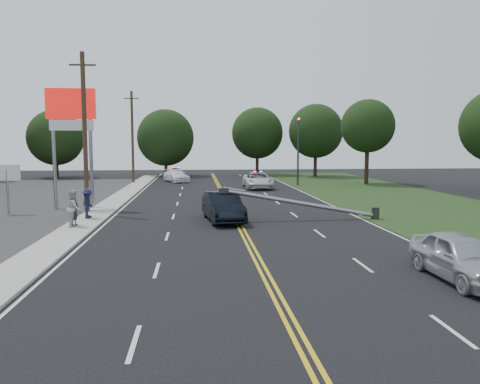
{
  "coord_description": "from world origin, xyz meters",
  "views": [
    {
      "loc": [
        -2.28,
        -18.13,
        4.43
      ],
      "look_at": [
        0.13,
        7.71,
        1.7
      ],
      "focal_mm": 35.0,
      "sensor_mm": 36.0,
      "label": 1
    }
  ],
  "objects": [
    {
      "name": "bystander_c",
      "position": [
        -8.5,
        9.08,
        0.96
      ],
      "size": [
        0.72,
        1.13,
        1.68
      ],
      "primitive_type": "imported",
      "rotation": [
        0.0,
        0.0,
        1.48
      ],
      "color": "#1A1A42",
      "rests_on": "sidewalk"
    },
    {
      "name": "tree_8",
      "position": [
        13.41,
        42.61,
        5.97
      ],
      "size": [
        7.1,
        7.1,
        9.53
      ],
      "color": "black",
      "rests_on": "ground"
    },
    {
      "name": "tree_7",
      "position": [
        6.19,
        46.74,
        5.78
      ],
      "size": [
        7.1,
        7.1,
        9.34
      ],
      "color": "black",
      "rests_on": "ground"
    },
    {
      "name": "tree_5",
      "position": [
        -20.15,
        43.77,
        5.09
      ],
      "size": [
        7.04,
        7.04,
        8.61
      ],
      "color": "black",
      "rests_on": "ground"
    },
    {
      "name": "bystander_a",
      "position": [
        -8.64,
        6.65,
        0.98
      ],
      "size": [
        0.54,
        0.7,
        1.71
      ],
      "primitive_type": "imported",
      "rotation": [
        0.0,
        0.0,
        1.35
      ],
      "color": "#27272E",
      "rests_on": "sidewalk"
    },
    {
      "name": "ground",
      "position": [
        0.0,
        0.0,
        0.0
      ],
      "size": [
        120.0,
        120.0,
        0.0
      ],
      "primitive_type": "plane",
      "color": "black",
      "rests_on": "ground"
    },
    {
      "name": "centerline_yellow",
      "position": [
        0.0,
        10.0,
        0.01
      ],
      "size": [
        0.36,
        80.0,
        0.0
      ],
      "primitive_type": "cube",
      "color": "gold",
      "rests_on": "ground"
    },
    {
      "name": "crashed_sedan",
      "position": [
        -0.8,
        8.13,
        0.82
      ],
      "size": [
        2.38,
        5.19,
        1.65
      ],
      "primitive_type": "imported",
      "rotation": [
        0.0,
        0.0,
        0.13
      ],
      "color": "black",
      "rests_on": "ground"
    },
    {
      "name": "waiting_sedan",
      "position": [
        6.23,
        -4.07,
        0.76
      ],
      "size": [
        1.86,
        4.5,
        1.53
      ],
      "primitive_type": "imported",
      "rotation": [
        0.0,
        0.0,
        0.01
      ],
      "color": "#ADB0B6",
      "rests_on": "ground"
    },
    {
      "name": "tree_9",
      "position": [
        16.03,
        30.83,
        6.21
      ],
      "size": [
        5.71,
        5.71,
        9.08
      ],
      "color": "black",
      "rests_on": "ground"
    },
    {
      "name": "small_sign",
      "position": [
        -14.0,
        12.0,
        2.33
      ],
      "size": [
        1.6,
        0.14,
        3.1
      ],
      "color": "gray",
      "rests_on": "ground"
    },
    {
      "name": "emergency_a",
      "position": [
        3.7,
        27.12,
        0.79
      ],
      "size": [
        2.67,
        5.7,
        1.58
      ],
      "primitive_type": "imported",
      "rotation": [
        0.0,
        0.0,
        -0.01
      ],
      "color": "silver",
      "rests_on": "ground"
    },
    {
      "name": "traffic_signal",
      "position": [
        8.3,
        30.0,
        4.21
      ],
      "size": [
        0.28,
        0.41,
        7.05
      ],
      "color": "#2D2D30",
      "rests_on": "ground"
    },
    {
      "name": "pylon_sign",
      "position": [
        -10.5,
        14.0,
        6.0
      ],
      "size": [
        3.2,
        0.35,
        8.0
      ],
      "color": "gray",
      "rests_on": "ground"
    },
    {
      "name": "grass_verge",
      "position": [
        13.5,
        10.0,
        0.01
      ],
      "size": [
        12.0,
        80.0,
        0.01
      ],
      "primitive_type": "cube",
      "color": "#1A3213",
      "rests_on": "ground"
    },
    {
      "name": "utility_pole_far",
      "position": [
        -9.2,
        34.0,
        5.08
      ],
      "size": [
        1.6,
        0.28,
        10.0
      ],
      "color": "#382619",
      "rests_on": "ground"
    },
    {
      "name": "bystander_b",
      "position": [
        -8.62,
        6.52,
        1.07
      ],
      "size": [
        0.87,
        1.04,
        1.91
      ],
      "primitive_type": "imported",
      "rotation": [
        0.0,
        0.0,
        1.74
      ],
      "color": "#B5B5BA",
      "rests_on": "sidewalk"
    },
    {
      "name": "tree_6",
      "position": [
        -6.36,
        45.21,
        5.12
      ],
      "size": [
        7.54,
        7.54,
        8.9
      ],
      "color": "black",
      "rests_on": "ground"
    },
    {
      "name": "bystander_d",
      "position": [
        -8.58,
        9.31,
        0.99
      ],
      "size": [
        0.44,
        1.02,
        1.73
      ],
      "primitive_type": "imported",
      "rotation": [
        0.0,
        0.0,
        1.58
      ],
      "color": "#5B5149",
      "rests_on": "sidewalk"
    },
    {
      "name": "sidewalk",
      "position": [
        -8.4,
        10.0,
        0.06
      ],
      "size": [
        1.8,
        70.0,
        0.12
      ],
      "primitive_type": "cube",
      "color": "#AAA49A",
      "rests_on": "ground"
    },
    {
      "name": "utility_pole_mid",
      "position": [
        -9.2,
        12.0,
        5.08
      ],
      "size": [
        1.6,
        0.28,
        10.0
      ],
      "color": "#382619",
      "rests_on": "ground"
    },
    {
      "name": "fallen_streetlight",
      "position": [
        4.19,
        8.0,
        0.92
      ],
      "size": [
        9.36,
        0.44,
        1.91
      ],
      "color": "#2D2D30",
      "rests_on": "ground"
    },
    {
      "name": "emergency_b",
      "position": [
        -4.62,
        35.52,
        0.7
      ],
      "size": [
        3.6,
        5.23,
        1.41
      ],
      "primitive_type": "imported",
      "rotation": [
        0.0,
        0.0,
        0.37
      ],
      "color": "white",
      "rests_on": "ground"
    }
  ]
}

